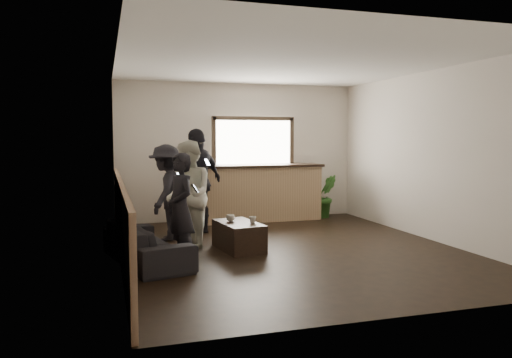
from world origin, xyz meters
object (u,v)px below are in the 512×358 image
object	(u,v)px
potted_plant	(325,196)
person_c	(167,192)
cup_b	(253,220)
person_a	(180,208)
cup_a	(230,218)
bar_counter	(257,189)
person_d	(198,181)
coffee_table	(239,236)
sofa	(147,243)
person_b	(189,195)

from	to	relation	value
potted_plant	person_c	world-z (taller)	person_c
cup_b	person_c	size ratio (longest dim) A/B	0.07
person_a	potted_plant	bearing A→B (deg)	113.32
cup_b	cup_a	bearing A→B (deg)	137.06
bar_counter	person_d	world-z (taller)	bar_counter
person_c	person_d	xyz separation A→B (m)	(0.60, 0.41, 0.13)
coffee_table	person_c	bearing A→B (deg)	131.50
sofa	cup_a	bearing A→B (deg)	-82.64
sofa	cup_a	xyz separation A→B (m)	(1.30, 0.51, 0.20)
potted_plant	person_c	size ratio (longest dim) A/B	0.58
cup_a	cup_b	world-z (taller)	cup_a
sofa	coffee_table	xyz separation A→B (m)	(1.40, 0.38, -0.06)
cup_b	person_b	distance (m)	1.05
person_b	person_c	world-z (taller)	person_b
person_c	person_d	size ratio (longest dim) A/B	0.86
bar_counter	person_c	size ratio (longest dim) A/B	1.70
bar_counter	cup_b	size ratio (longest dim) A/B	24.92
person_b	person_a	bearing A→B (deg)	-23.97
sofa	person_c	size ratio (longest dim) A/B	1.15
bar_counter	potted_plant	distance (m)	1.50
person_c	potted_plant	bearing A→B (deg)	133.50
cup_a	person_a	world-z (taller)	person_a
coffee_table	person_a	world-z (taller)	person_a
sofa	cup_a	distance (m)	1.41
sofa	potted_plant	world-z (taller)	potted_plant
coffee_table	person_d	bearing A→B (deg)	102.99
bar_counter	cup_a	size ratio (longest dim) A/B	20.84
cup_a	cup_b	size ratio (longest dim) A/B	1.20
cup_a	person_c	bearing A→B (deg)	131.92
coffee_table	cup_a	bearing A→B (deg)	128.14
bar_counter	cup_a	world-z (taller)	bar_counter
cup_b	sofa	bearing A→B (deg)	-171.08
person_a	person_d	size ratio (longest dim) A/B	0.80
cup_b	person_a	distance (m)	1.21
coffee_table	sofa	bearing A→B (deg)	-164.71
person_a	bar_counter	bearing A→B (deg)	129.72
sofa	person_a	distance (m)	0.66
bar_counter	sofa	size ratio (longest dim) A/B	1.47
coffee_table	person_c	xyz separation A→B (m)	(-0.95, 1.07, 0.58)
cup_a	person_a	distance (m)	1.08
person_a	person_c	xyz separation A→B (m)	(-0.00, 1.55, 0.05)
cup_b	person_b	size ratio (longest dim) A/B	0.07
potted_plant	person_a	world-z (taller)	person_a
person_b	bar_counter	bearing A→B (deg)	134.31
sofa	cup_b	bearing A→B (deg)	-94.97
coffee_table	cup_b	size ratio (longest dim) A/B	8.73
sofa	person_b	bearing A→B (deg)	-58.82
bar_counter	cup_a	xyz separation A→B (m)	(-1.15, -2.38, -0.17)
person_b	person_c	distance (m)	0.80
bar_counter	person_d	distance (m)	1.75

